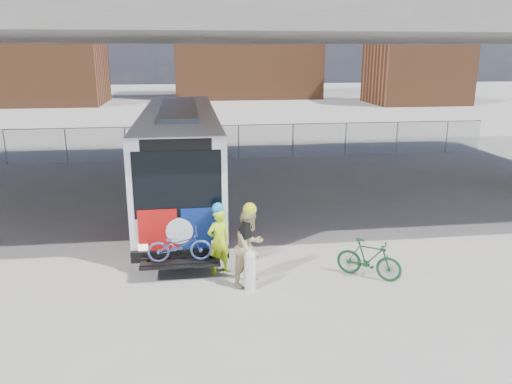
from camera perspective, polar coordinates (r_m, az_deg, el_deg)
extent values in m
plane|color=#9E9991|center=(15.75, -1.15, -5.05)|extent=(160.00, 160.00, 0.00)
cube|color=silver|center=(18.74, -8.63, 4.34)|extent=(2.55, 12.00, 3.20)
cube|color=black|center=(19.12, -8.69, 6.51)|extent=(2.61, 11.00, 1.28)
cube|color=black|center=(12.85, -8.96, 0.89)|extent=(2.24, 0.12, 1.76)
cube|color=black|center=(12.63, -9.15, 5.39)|extent=(1.78, 0.12, 0.30)
cube|color=black|center=(13.35, -8.62, -7.06)|extent=(2.55, 0.20, 0.30)
cube|color=#A80F0C|center=(13.17, -11.14, -4.47)|extent=(1.00, 0.08, 1.20)
cube|color=navy|center=(13.14, -6.33, -4.31)|extent=(1.00, 0.08, 1.20)
cylinder|color=silver|center=(13.13, -8.74, -4.42)|extent=(0.70, 0.06, 0.70)
cube|color=gray|center=(18.49, -8.84, 9.42)|extent=(1.28, 7.20, 0.14)
cube|color=black|center=(12.89, -8.64, -7.91)|extent=(2.00, 0.70, 0.06)
cylinder|color=black|center=(14.94, -13.01, -4.59)|extent=(0.30, 1.00, 1.00)
cylinder|color=black|center=(14.89, -4.11, -4.28)|extent=(0.30, 1.00, 1.00)
cylinder|color=black|center=(23.19, -11.24, 2.71)|extent=(0.30, 1.00, 1.00)
cylinder|color=black|center=(23.16, -5.52, 2.93)|extent=(0.30, 1.00, 1.00)
cube|color=#A80F0C|center=(15.28, -13.57, -1.01)|extent=(0.06, 2.60, 1.70)
cube|color=navy|center=(16.81, -13.06, 0.53)|extent=(0.06, 1.40, 1.70)
cube|color=#A80F0C|center=(15.22, -3.76, -0.66)|extent=(0.06, 2.60, 1.70)
cube|color=navy|center=(16.76, -4.15, 0.86)|extent=(0.06, 1.40, 1.70)
imported|color=#46599A|center=(12.72, -8.73, -6.05)|extent=(1.61, 0.57, 0.84)
cube|color=#605E59|center=(18.75, -2.77, 19.24)|extent=(40.00, 16.00, 1.50)
cylinder|color=gray|center=(27.77, -20.88, 4.93)|extent=(0.06, 0.06, 1.80)
cylinder|color=gray|center=(27.14, -12.61, 5.36)|extent=(0.06, 0.06, 1.80)
cylinder|color=gray|center=(27.09, -4.12, 5.67)|extent=(0.06, 0.06, 1.80)
cylinder|color=gray|center=(27.63, 4.23, 5.87)|extent=(0.06, 0.06, 1.80)
cylinder|color=gray|center=(28.72, 12.11, 5.93)|extent=(0.06, 0.06, 1.80)
cylinder|color=gray|center=(30.30, 19.29, 5.90)|extent=(0.06, 0.06, 1.80)
plane|color=gray|center=(27.09, -4.12, 5.67)|extent=(30.00, 0.00, 30.00)
cube|color=gray|center=(26.95, -4.15, 7.60)|extent=(30.00, 0.05, 0.04)
cube|color=brown|center=(61.83, -23.79, 13.82)|extent=(14.00, 10.00, 10.00)
cube|color=brown|center=(67.08, -1.23, 15.99)|extent=(18.00, 12.00, 12.00)
cube|color=brown|center=(60.39, 17.91, 13.41)|extent=(10.00, 8.00, 8.00)
cylinder|color=white|center=(12.17, -0.70, -9.22)|extent=(0.27, 0.27, 0.89)
sphere|color=white|center=(12.00, -0.71, -7.30)|extent=(0.27, 0.27, 0.27)
imported|color=#CFFF1A|center=(12.98, -4.30, -5.62)|extent=(0.75, 0.65, 1.73)
sphere|color=#1B8DE7|center=(12.68, -4.39, -1.88)|extent=(0.30, 0.30, 0.30)
imported|color=tan|center=(12.30, -0.71, -6.34)|extent=(1.17, 1.17, 1.92)
sphere|color=#CDDD17|center=(11.97, -0.72, -1.99)|extent=(0.33, 0.33, 0.33)
cube|color=black|center=(11.98, -1.13, -4.36)|extent=(0.31, 0.31, 0.40)
imported|color=#164625|center=(13.10, 12.78, -7.47)|extent=(1.65, 1.37, 1.01)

